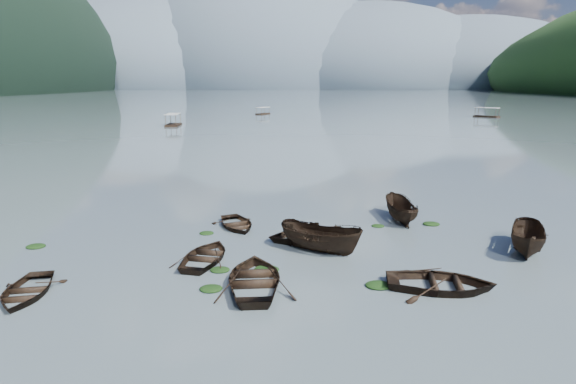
{
  "coord_description": "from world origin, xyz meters",
  "views": [
    {
      "loc": [
        0.32,
        -17.27,
        9.1
      ],
      "look_at": [
        0.0,
        12.0,
        2.0
      ],
      "focal_mm": 28.0,
      "sensor_mm": 36.0,
      "label": 1
    }
  ],
  "objects_px": {
    "pontoon_left": "(173,126)",
    "rowboat_3": "(255,285)",
    "rowboat_0": "(26,295)",
    "pontoon_centre": "(263,114)"
  },
  "relations": [
    {
      "from": "pontoon_left",
      "to": "rowboat_3",
      "type": "bearing_deg",
      "value": -77.29
    },
    {
      "from": "rowboat_0",
      "to": "pontoon_left",
      "type": "relative_size",
      "value": 0.6
    },
    {
      "from": "rowboat_3",
      "to": "pontoon_centre",
      "type": "relative_size",
      "value": 0.97
    },
    {
      "from": "pontoon_left",
      "to": "pontoon_centre",
      "type": "distance_m",
      "value": 41.52
    },
    {
      "from": "rowboat_0",
      "to": "rowboat_3",
      "type": "height_order",
      "value": "rowboat_3"
    },
    {
      "from": "pontoon_centre",
      "to": "rowboat_3",
      "type": "bearing_deg",
      "value": -59.1
    },
    {
      "from": "rowboat_3",
      "to": "rowboat_0",
      "type": "bearing_deg",
      "value": 1.86
    },
    {
      "from": "pontoon_left",
      "to": "pontoon_centre",
      "type": "relative_size",
      "value": 1.24
    },
    {
      "from": "pontoon_left",
      "to": "rowboat_0",
      "type": "bearing_deg",
      "value": -84.2
    },
    {
      "from": "rowboat_0",
      "to": "pontoon_left",
      "type": "distance_m",
      "value": 82.46
    }
  ]
}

